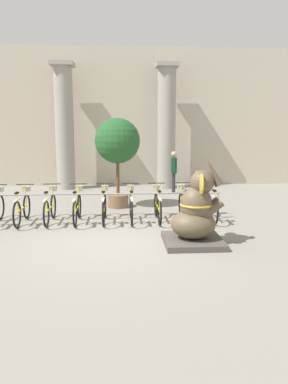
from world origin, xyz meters
TOP-DOWN VIEW (x-y plane):
  - ground_plane at (0.00, 0.00)m, footprint 60.00×60.00m
  - building_facade at (0.00, 8.60)m, footprint 20.00×0.20m
  - column_left at (-2.12, 7.60)m, footprint 0.95×0.95m
  - column_right at (2.12, 7.60)m, footprint 0.95×0.95m
  - bike_rack at (-0.28, 1.95)m, footprint 6.48×0.05m
  - bicycle_1 at (-2.48, 1.81)m, footprint 0.48×1.73m
  - bicycle_2 at (-1.75, 1.85)m, footprint 0.48×1.73m
  - bicycle_3 at (-1.01, 1.82)m, footprint 0.48×1.73m
  - bicycle_4 at (-0.28, 1.84)m, footprint 0.48×1.73m
  - bicycle_5 at (0.46, 1.83)m, footprint 0.48×1.73m
  - bicycle_6 at (1.19, 1.83)m, footprint 0.48×1.73m
  - bicycle_7 at (1.93, 1.86)m, footprint 0.48×1.73m
  - bicycle_8 at (2.66, 1.86)m, footprint 0.48×1.73m
  - elephant_statue at (1.82, -0.31)m, footprint 1.29×1.29m
  - person_pedestrian at (2.25, 6.20)m, footprint 0.22×0.47m
  - potted_tree at (0.09, 3.72)m, footprint 1.44×1.44m

SIDE VIEW (x-z plane):
  - ground_plane at x=0.00m, z-range 0.00..0.00m
  - bicycle_1 at x=-2.48m, z-range -0.09..0.92m
  - bicycle_2 at x=-1.75m, z-range -0.09..0.92m
  - bicycle_3 at x=-1.01m, z-range -0.09..0.92m
  - bicycle_4 at x=-0.28m, z-range -0.09..0.92m
  - bicycle_5 at x=0.46m, z-range -0.09..0.92m
  - bicycle_6 at x=1.19m, z-range -0.09..0.92m
  - bicycle_7 at x=1.93m, z-range -0.09..0.92m
  - bicycle_8 at x=2.66m, z-range -0.09..0.92m
  - bike_rack at x=-0.28m, z-range 0.27..1.04m
  - elephant_statue at x=1.82m, z-range -0.31..1.63m
  - person_pedestrian at x=2.25m, z-range 0.16..1.81m
  - potted_tree at x=0.09m, z-range 0.59..3.46m
  - column_left at x=-2.12m, z-range 0.04..5.20m
  - column_right at x=2.12m, z-range 0.04..5.20m
  - building_facade at x=0.00m, z-range 0.00..6.00m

